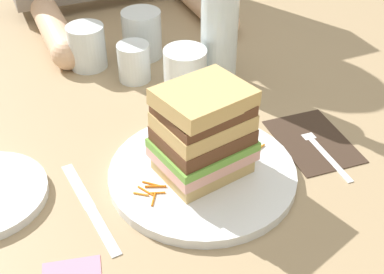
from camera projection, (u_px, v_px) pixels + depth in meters
The scene contains 26 objects.
ground_plane at pixel (200, 174), 0.78m from camera, with size 3.00×3.00×0.00m, color #9E8460.
main_plate at pixel (200, 174), 0.77m from camera, with size 0.27×0.27×0.02m, color white.
sandwich at pixel (201, 133), 0.72m from camera, with size 0.15×0.12×0.14m.
carrot_shred_0 at pixel (154, 199), 0.71m from camera, with size 0.00×0.00×0.03m, color orange.
carrot_shred_1 at pixel (152, 184), 0.74m from camera, with size 0.00×0.00×0.03m, color orange.
carrot_shred_2 at pixel (157, 193), 0.72m from camera, with size 0.00×0.00×0.02m, color orange.
carrot_shred_3 at pixel (146, 191), 0.72m from camera, with size 0.00×0.00×0.03m, color orange.
carrot_shred_4 at pixel (156, 186), 0.73m from camera, with size 0.00×0.00×0.03m, color orange.
carrot_shred_5 at pixel (141, 194), 0.72m from camera, with size 0.00×0.00×0.02m, color orange.
carrot_shred_6 at pixel (238, 155), 0.79m from camera, with size 0.00×0.00×0.02m, color orange.
carrot_shred_7 at pixel (232, 154), 0.79m from camera, with size 0.00×0.00×0.03m, color orange.
carrot_shred_8 at pixel (244, 158), 0.78m from camera, with size 0.00×0.00×0.03m, color orange.
carrot_shred_9 at pixel (231, 147), 0.80m from camera, with size 0.00×0.00×0.02m, color orange.
carrot_shred_10 at pixel (234, 156), 0.79m from camera, with size 0.00×0.00×0.03m, color orange.
carrot_shred_11 at pixel (249, 155), 0.79m from camera, with size 0.00×0.00×0.02m, color orange.
carrot_shred_12 at pixel (259, 149), 0.80m from camera, with size 0.00×0.00×0.03m, color orange.
carrot_shred_13 at pixel (241, 154), 0.79m from camera, with size 0.00×0.00×0.03m, color orange.
carrot_shred_14 at pixel (246, 143), 0.81m from camera, with size 0.00×0.00×0.03m, color orange.
napkin_dark at pixel (311, 139), 0.84m from camera, with size 0.11×0.15×0.00m, color #38281E.
fork at pixel (319, 146), 0.82m from camera, with size 0.02×0.17×0.00m.
knife at pixel (91, 209), 0.72m from camera, with size 0.03×0.20×0.00m.
juice_glass at pixel (185, 75), 0.93m from camera, with size 0.08×0.08×0.09m.
water_bottle at pixel (220, 12), 0.91m from camera, with size 0.07×0.07×0.31m.
empty_tumbler_0 at pixel (142, 34), 1.04m from camera, with size 0.08×0.08×0.09m, color silver.
empty_tumbler_1 at pixel (135, 62), 0.97m from camera, with size 0.06×0.06×0.07m, color silver.
empty_tumbler_2 at pixel (87, 47), 1.01m from camera, with size 0.07×0.07×0.09m, color silver.
Camera 1 is at (-0.25, -0.53, 0.51)m, focal length 48.92 mm.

